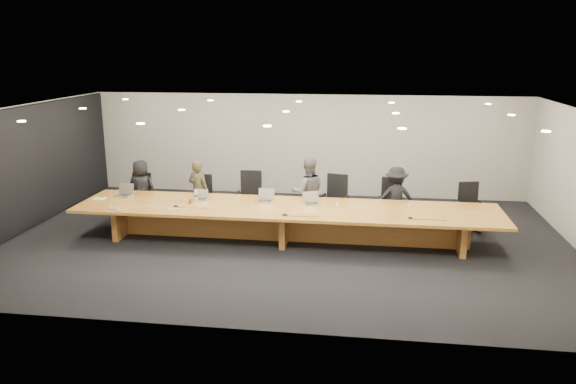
# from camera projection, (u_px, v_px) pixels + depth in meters

# --- Properties ---
(ground) EXTENTS (12.00, 12.00, 0.00)m
(ground) POSITION_uv_depth(u_px,v_px,m) (286.00, 240.00, 12.10)
(ground) COLOR black
(ground) RESTS_ON ground
(back_wall) EXTENTS (12.00, 0.02, 2.80)m
(back_wall) POSITION_uv_depth(u_px,v_px,m) (306.00, 145.00, 15.58)
(back_wall) COLOR beige
(back_wall) RESTS_ON ground
(left_wall_panel) EXTENTS (0.08, 7.84, 2.74)m
(left_wall_panel) POSITION_uv_depth(u_px,v_px,m) (24.00, 170.00, 12.55)
(left_wall_panel) COLOR black
(left_wall_panel) RESTS_ON ground
(conference_table) EXTENTS (9.00, 1.80, 0.75)m
(conference_table) POSITION_uv_depth(u_px,v_px,m) (286.00, 217.00, 11.97)
(conference_table) COLOR #956020
(conference_table) RESTS_ON ground
(chair_far_left) EXTENTS (0.59, 0.59, 1.10)m
(chair_far_left) POSITION_uv_depth(u_px,v_px,m) (140.00, 196.00, 13.60)
(chair_far_left) COLOR black
(chair_far_left) RESTS_ON ground
(chair_left) EXTENTS (0.61, 0.61, 1.09)m
(chair_left) POSITION_uv_depth(u_px,v_px,m) (202.00, 197.00, 13.48)
(chair_left) COLOR black
(chair_left) RESTS_ON ground
(chair_mid_left) EXTENTS (0.62, 0.62, 1.21)m
(chair_mid_left) POSITION_uv_depth(u_px,v_px,m) (249.00, 196.00, 13.32)
(chair_mid_left) COLOR black
(chair_mid_left) RESTS_ON ground
(chair_mid_right) EXTENTS (0.72, 0.72, 1.18)m
(chair_mid_right) POSITION_uv_depth(u_px,v_px,m) (334.00, 200.00, 13.09)
(chair_mid_right) COLOR black
(chair_mid_right) RESTS_ON ground
(chair_right) EXTENTS (0.69, 0.69, 1.13)m
(chair_right) POSITION_uv_depth(u_px,v_px,m) (389.00, 202.00, 12.95)
(chair_right) COLOR black
(chair_right) RESTS_ON ground
(chair_far_right) EXTENTS (0.67, 0.67, 1.10)m
(chair_far_right) POSITION_uv_depth(u_px,v_px,m) (471.00, 207.00, 12.66)
(chair_far_right) COLOR black
(chair_far_right) RESTS_ON ground
(person_a) EXTENTS (0.71, 0.48, 1.43)m
(person_a) POSITION_uv_depth(u_px,v_px,m) (142.00, 189.00, 13.54)
(person_a) COLOR black
(person_a) RESTS_ON ground
(person_b) EXTENTS (0.61, 0.49, 1.47)m
(person_b) POSITION_uv_depth(u_px,v_px,m) (199.00, 190.00, 13.34)
(person_b) COLOR #37331E
(person_b) RESTS_ON ground
(person_c) EXTENTS (0.89, 0.76, 1.61)m
(person_c) POSITION_uv_depth(u_px,v_px,m) (308.00, 192.00, 12.93)
(person_c) COLOR #525254
(person_c) RESTS_ON ground
(person_d) EXTENTS (0.98, 0.62, 1.44)m
(person_d) POSITION_uv_depth(u_px,v_px,m) (396.00, 198.00, 12.75)
(person_d) COLOR black
(person_d) RESTS_ON ground
(laptop_a) EXTENTS (0.40, 0.31, 0.29)m
(laptop_a) POSITION_uv_depth(u_px,v_px,m) (123.00, 190.00, 12.73)
(laptop_a) COLOR #BFAB91
(laptop_a) RESTS_ON conference_table
(laptop_b) EXTENTS (0.31, 0.24, 0.23)m
(laptop_b) POSITION_uv_depth(u_px,v_px,m) (200.00, 195.00, 12.43)
(laptop_b) COLOR tan
(laptop_b) RESTS_ON conference_table
(laptop_c) EXTENTS (0.39, 0.31, 0.28)m
(laptop_c) POSITION_uv_depth(u_px,v_px,m) (265.00, 196.00, 12.26)
(laptop_c) COLOR #C2B194
(laptop_c) RESTS_ON conference_table
(laptop_d) EXTENTS (0.41, 0.35, 0.27)m
(laptop_d) POSITION_uv_depth(u_px,v_px,m) (312.00, 198.00, 12.07)
(laptop_d) COLOR #BFB092
(laptop_d) RESTS_ON conference_table
(water_bottle) EXTENTS (0.10, 0.10, 0.24)m
(water_bottle) POSITION_uv_depth(u_px,v_px,m) (196.00, 195.00, 12.35)
(water_bottle) COLOR silver
(water_bottle) RESTS_ON conference_table
(amber_mug) EXTENTS (0.09, 0.09, 0.10)m
(amber_mug) POSITION_uv_depth(u_px,v_px,m) (190.00, 201.00, 12.16)
(amber_mug) COLOR brown
(amber_mug) RESTS_ON conference_table
(paper_cup_near) EXTENTS (0.08, 0.08, 0.08)m
(paper_cup_near) POSITION_uv_depth(u_px,v_px,m) (337.00, 205.00, 11.94)
(paper_cup_near) COLOR white
(paper_cup_near) RESTS_ON conference_table
(paper_cup_far) EXTENTS (0.07, 0.07, 0.08)m
(paper_cup_far) POSITION_uv_depth(u_px,v_px,m) (410.00, 206.00, 11.82)
(paper_cup_far) COLOR silver
(paper_cup_far) RESTS_ON conference_table
(notepad) EXTENTS (0.24, 0.20, 0.01)m
(notepad) POSITION_uv_depth(u_px,v_px,m) (100.00, 198.00, 12.56)
(notepad) COLOR white
(notepad) RESTS_ON conference_table
(lime_gadget) EXTENTS (0.17, 0.13, 0.02)m
(lime_gadget) POSITION_uv_depth(u_px,v_px,m) (100.00, 197.00, 12.57)
(lime_gadget) COLOR #52B02F
(lime_gadget) RESTS_ON notepad
(av_box) EXTENTS (0.23, 0.17, 0.03)m
(av_box) POSITION_uv_depth(u_px,v_px,m) (114.00, 208.00, 11.73)
(av_box) COLOR silver
(av_box) RESTS_ON conference_table
(mic_left) EXTENTS (0.16, 0.16, 0.03)m
(mic_left) POSITION_uv_depth(u_px,v_px,m) (176.00, 206.00, 11.93)
(mic_left) COLOR black
(mic_left) RESTS_ON conference_table
(mic_center) EXTENTS (0.17, 0.17, 0.03)m
(mic_center) POSITION_uv_depth(u_px,v_px,m) (285.00, 214.00, 11.31)
(mic_center) COLOR black
(mic_center) RESTS_ON conference_table
(mic_right) EXTENTS (0.15, 0.15, 0.03)m
(mic_right) POSITION_uv_depth(u_px,v_px,m) (410.00, 218.00, 11.11)
(mic_right) COLOR black
(mic_right) RESTS_ON conference_table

